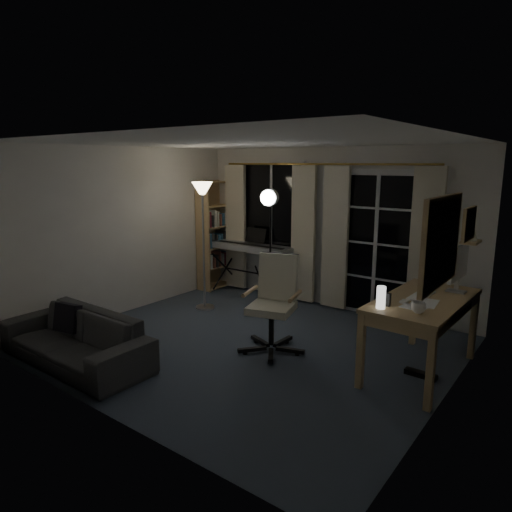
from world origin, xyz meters
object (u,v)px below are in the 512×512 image
at_px(mug, 419,306).
at_px(bookshelf, 217,237).
at_px(torchiere_lamp, 203,208).
at_px(office_chair, 275,294).
at_px(sofa, 74,331).
at_px(monitor, 458,264).
at_px(studio_light, 269,212).
at_px(keyboard_piano, 252,249).
at_px(desk, 423,308).

bearing_deg(mug, bookshelf, 156.25).
distance_m(torchiere_lamp, office_chair, 1.99).
bearing_deg(sofa, office_chair, 47.88).
xyz_separation_m(bookshelf, monitor, (4.20, -0.86, 0.23)).
height_order(torchiere_lamp, sofa, torchiere_lamp).
bearing_deg(office_chair, studio_light, 112.11).
bearing_deg(bookshelf, mug, -25.22).
xyz_separation_m(keyboard_piano, sofa, (0.05, -3.25, -0.42)).
relative_size(mug, sofa, 0.07).
height_order(studio_light, office_chair, studio_light).
relative_size(keyboard_piano, desk, 0.94).
bearing_deg(office_chair, torchiere_lamp, 144.78).
height_order(keyboard_piano, monitor, monitor).
bearing_deg(keyboard_piano, monitor, -13.12).
height_order(torchiere_lamp, desk, torchiere_lamp).
height_order(monitor, mug, monitor).
height_order(desk, monitor, monitor).
bearing_deg(monitor, office_chair, -153.31).
distance_m(bookshelf, studio_light, 1.75).
bearing_deg(studio_light, torchiere_lamp, -166.31).
bearing_deg(studio_light, keyboard_piano, 127.76).
distance_m(keyboard_piano, mug, 3.66).
xyz_separation_m(desk, mug, (0.10, -0.50, 0.17)).
bearing_deg(sofa, keyboard_piano, 90.68).
bearing_deg(bookshelf, torchiere_lamp, -58.30).
bearing_deg(monitor, torchiere_lamp, -174.14).
bearing_deg(torchiere_lamp, studio_light, 31.52).
relative_size(keyboard_piano, studio_light, 0.78).
xyz_separation_m(keyboard_piano, desk, (3.15, -1.19, -0.08)).
bearing_deg(desk, keyboard_piano, 161.16).
relative_size(bookshelf, mug, 14.11).
relative_size(keyboard_piano, office_chair, 1.28).
relative_size(torchiere_lamp, studio_light, 1.03).
relative_size(bookshelf, torchiere_lamp, 0.98).
xyz_separation_m(keyboard_piano, studio_light, (0.69, -0.47, 0.69)).
relative_size(office_chair, mug, 8.47).
relative_size(torchiere_lamp, mug, 14.32).
bearing_deg(mug, studio_light, 154.46).
relative_size(bookshelf, monitor, 3.21).
distance_m(bookshelf, monitor, 4.29).
relative_size(desk, mug, 11.57).
distance_m(studio_light, desk, 2.67).
distance_m(bookshelf, office_chair, 2.95).
relative_size(office_chair, desk, 0.73).
distance_m(torchiere_lamp, mug, 3.52).
height_order(studio_light, monitor, studio_light).
height_order(bookshelf, keyboard_piano, bookshelf).
xyz_separation_m(studio_light, sofa, (-0.64, -2.77, -1.11)).
bearing_deg(sofa, monitor, 37.03).
bearing_deg(bookshelf, sofa, -76.42).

